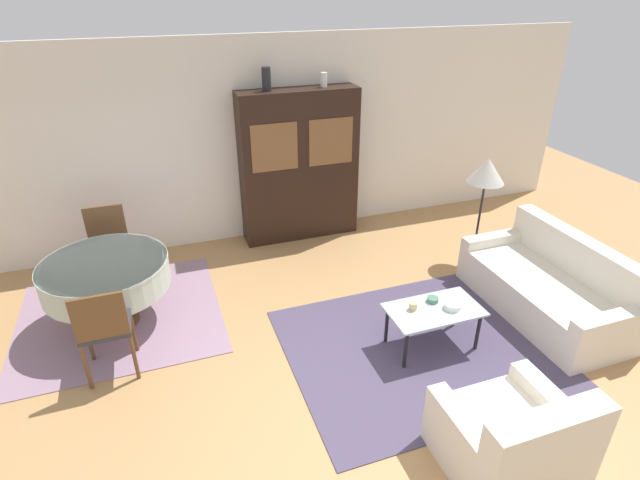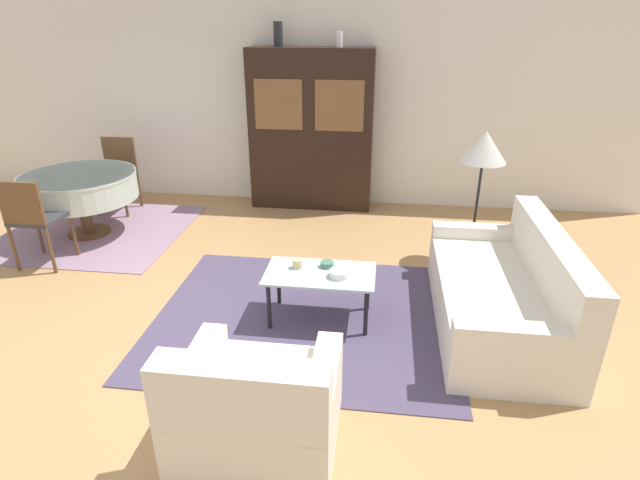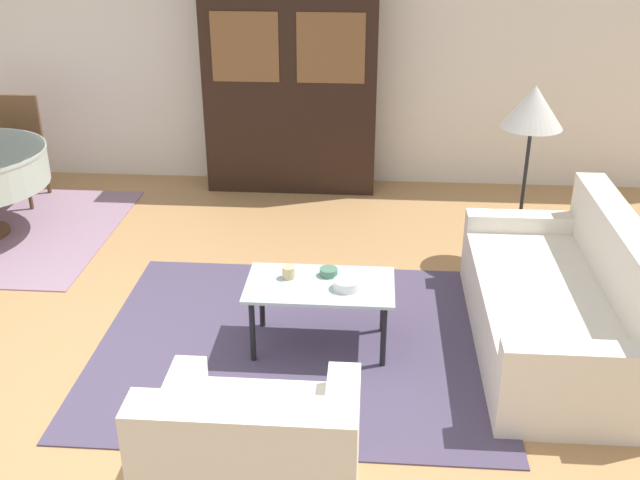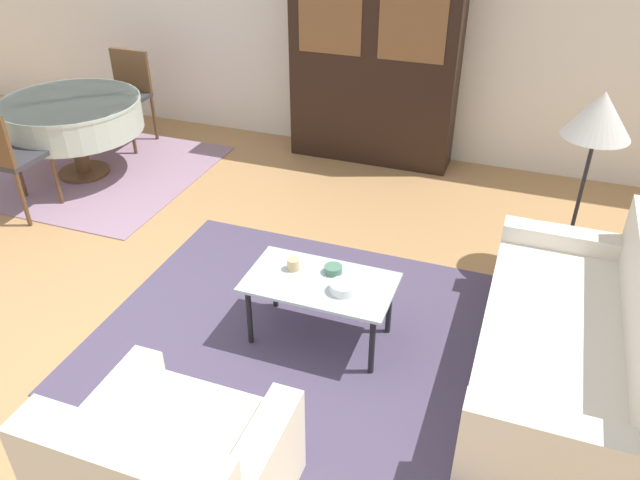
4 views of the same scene
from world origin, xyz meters
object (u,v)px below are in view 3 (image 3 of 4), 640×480
bowl_small (329,272)px  display_cabinet (291,83)px  couch (564,306)px  coffee_table (320,291)px  dining_chair_far (14,141)px  armchair (255,463)px  floor_lamp (533,113)px  bowl (346,284)px  cup (288,272)px

bowl_small → display_cabinet: bearing=101.0°
couch → coffee_table: size_ratio=2.05×
bowl_small → couch: bearing=-0.4°
coffee_table → dining_chair_far: size_ratio=0.97×
coffee_table → display_cabinet: 2.92m
armchair → floor_lamp: (1.64, 2.80, 0.88)m
dining_chair_far → display_cabinet: bearing=-169.0°
coffee_table → display_cabinet: display_cabinet is taller
couch → bowl: 1.38m
couch → bowl_small: couch is taller
couch → dining_chair_far: size_ratio=1.98×
display_cabinet → bowl: 2.99m
couch → dining_chair_far: (-4.51, 2.22, 0.27)m
cup → bowl_small: size_ratio=0.69×
cup → bowl: bearing=-17.2°
dining_chair_far → armchair: bearing=126.6°
couch → floor_lamp: (-0.07, 1.26, 0.89)m
armchair → display_cabinet: display_cabinet is taller
couch → bowl: couch is taller
cup → bowl_small: cup is taller
bowl_small → floor_lamp: bearing=41.6°
cup → bowl_small: (0.25, 0.05, -0.01)m
floor_lamp → coffee_table: bearing=-136.8°
dining_chair_far → bowl: (3.15, -2.38, -0.08)m
bowl → display_cabinet: bearing=102.7°
bowl → armchair: bearing=-104.4°
floor_lamp → bowl: floor_lamp is taller
display_cabinet → dining_chair_far: bearing=-169.0°
coffee_table → dining_chair_far: (-2.99, 2.33, 0.16)m
couch → armchair: 2.30m
coffee_table → bowl_small: 0.14m
armchair → floor_lamp: 3.36m
couch → floor_lamp: size_ratio=1.36×
cup → bowl: (0.37, -0.11, -0.01)m
display_cabinet → dining_chair_far: size_ratio=2.16×
dining_chair_far → cup: bearing=140.9°
couch → cup: size_ratio=24.36×
couch → cup: (-1.72, -0.04, 0.19)m
armchair → couch: bearing=42.0°
floor_lamp → bowl: bearing=-132.3°
coffee_table → cup: size_ratio=11.86×
coffee_table → dining_chair_far: 3.79m
couch → bowl: bearing=96.6°
cup → bowl: size_ratio=0.48×
display_cabinet → coffee_table: bearing=-80.3°
display_cabinet → couch: bearing=-53.6°
bowl → dining_chair_far: bearing=143.0°
couch → floor_lamp: 1.54m
floor_lamp → couch: bearing=-86.8°
armchair → coffee_table: 1.45m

